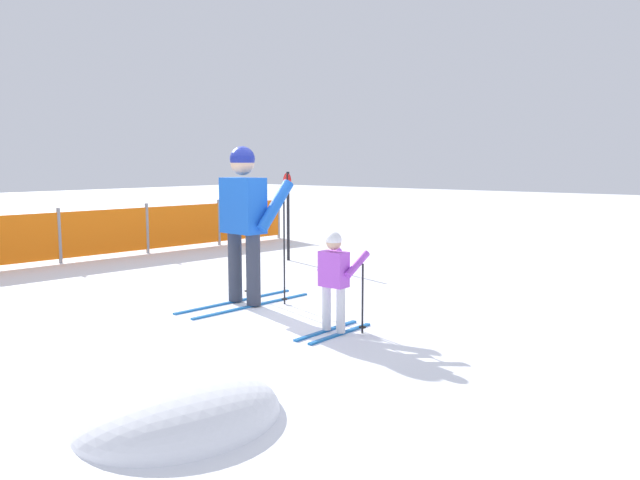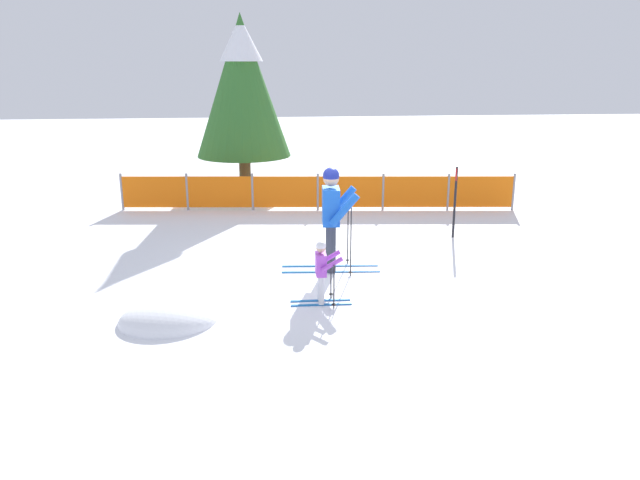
% 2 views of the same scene
% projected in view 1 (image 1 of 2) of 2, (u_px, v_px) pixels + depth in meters
% --- Properties ---
extents(ground_plane, '(60.00, 60.00, 0.00)m').
position_uv_depth(ground_plane, '(247.00, 306.00, 7.14)').
color(ground_plane, white).
extents(skier_adult, '(1.74, 0.79, 1.82)m').
position_uv_depth(skier_adult, '(245.00, 211.00, 7.13)').
color(skier_adult, '#1966B2').
rests_on(skier_adult, ground_plane).
extents(skier_child, '(0.92, 0.50, 0.99)m').
position_uv_depth(skier_child, '(335.00, 275.00, 5.96)').
color(skier_child, '#1966B2').
rests_on(skier_child, ground_plane).
extents(safety_fence, '(9.59, 0.97, 0.91)m').
position_uv_depth(safety_fence, '(59.00, 236.00, 10.15)').
color(safety_fence, gray).
rests_on(safety_fence, ground_plane).
extents(trail_marker, '(0.13, 0.27, 1.49)m').
position_uv_depth(trail_marker, '(288.00, 206.00, 10.41)').
color(trail_marker, black).
rests_on(trail_marker, ground_plane).
extents(snow_mound, '(1.38, 1.18, 0.55)m').
position_uv_depth(snow_mound, '(181.00, 419.00, 4.00)').
color(snow_mound, white).
rests_on(snow_mound, ground_plane).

